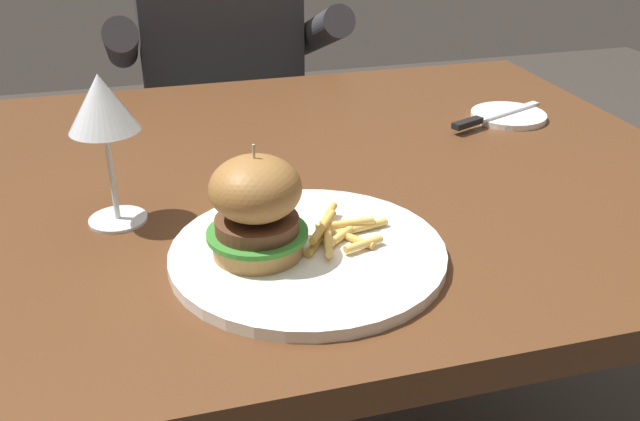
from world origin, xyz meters
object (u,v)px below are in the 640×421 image
object	(u,v)px
table_knife	(490,117)
main_plate	(310,253)
bread_plate	(508,116)
diner_person	(224,119)
burger_sandwich	(256,207)
wine_glass	(102,109)

from	to	relation	value
table_knife	main_plate	bearing A→B (deg)	-139.46
bread_plate	table_knife	xyz separation A→B (m)	(-0.05, -0.02, 0.01)
bread_plate	diner_person	size ratio (longest dim) A/B	0.11
table_knife	burger_sandwich	bearing A→B (deg)	-143.65
main_plate	diner_person	distance (m)	1.00
main_plate	wine_glass	xyz separation A→B (m)	(-0.21, 0.15, 0.14)
burger_sandwich	bread_plate	world-z (taller)	burger_sandwich
burger_sandwich	wine_glass	xyz separation A→B (m)	(-0.15, 0.15, 0.08)
bread_plate	burger_sandwich	bearing A→B (deg)	-144.78
main_plate	diner_person	world-z (taller)	diner_person
burger_sandwich	bread_plate	xyz separation A→B (m)	(0.51, 0.36, -0.07)
wine_glass	diner_person	world-z (taller)	diner_person
burger_sandwich	table_knife	bearing A→B (deg)	36.35
burger_sandwich	wine_glass	bearing A→B (deg)	135.16
main_plate	diner_person	bearing A→B (deg)	87.56
table_knife	bread_plate	bearing A→B (deg)	22.20
main_plate	burger_sandwich	xyz separation A→B (m)	(-0.06, 0.01, 0.06)
wine_glass	diner_person	distance (m)	0.93
bread_plate	table_knife	bearing A→B (deg)	-157.80
bread_plate	diner_person	world-z (taller)	diner_person
burger_sandwich	diner_person	xyz separation A→B (m)	(0.10, 0.98, -0.25)
burger_sandwich	table_knife	world-z (taller)	burger_sandwich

